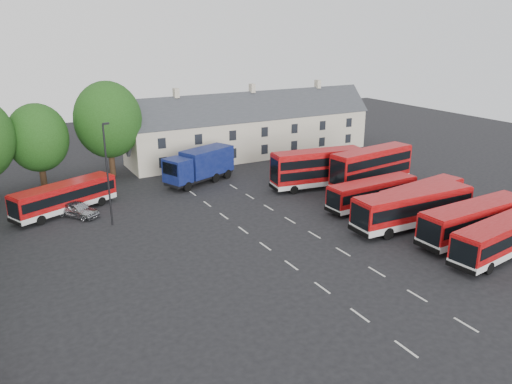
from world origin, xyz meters
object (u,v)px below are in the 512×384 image
Objects in this scene: box_truck at (200,165)px; silver_car at (77,209)px; bus_dd_south at (371,166)px; lamppost at (108,172)px; bus_row_a at (502,236)px.

silver_car is at bearing 175.51° from box_truck.
silver_car is (-30.97, 6.45, -1.78)m from bus_dd_south.
box_truck is 2.10× the size of silver_car.
lamppost is at bearing -167.69° from box_truck.
box_truck is (-12.87, 30.00, 0.38)m from bus_row_a.
box_truck is at bearing 33.92° from lamppost.
bus_row_a is 0.99× the size of bus_dd_south.
silver_car is at bearing 160.81° from bus_dd_south.
lamppost is (-12.33, -8.29, 2.87)m from box_truck.
bus_dd_south is at bearing -5.39° from lamppost.
box_truck reaches higher than silver_car.
box_truck is (-16.24, 10.98, -0.34)m from bus_dd_south.
lamppost is at bearing -93.87° from silver_car.
bus_dd_south is at bearing 72.38° from bus_row_a.
bus_row_a is 32.64m from box_truck.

